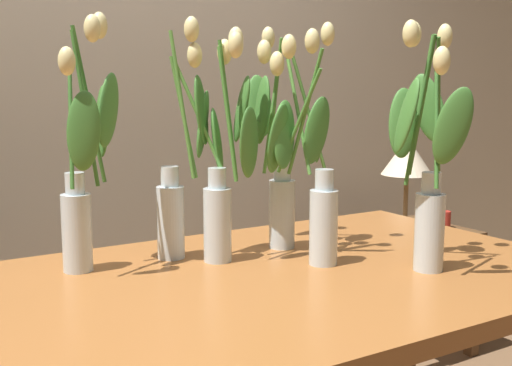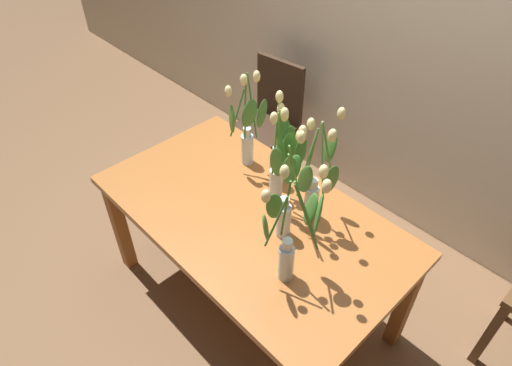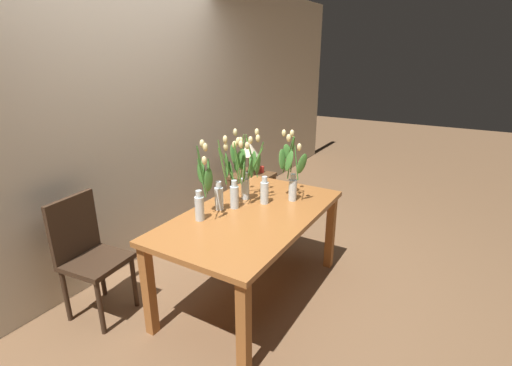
% 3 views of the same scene
% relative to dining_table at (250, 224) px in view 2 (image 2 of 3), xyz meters
% --- Properties ---
extents(ground_plane, '(18.00, 18.00, 0.00)m').
position_rel_dining_table_xyz_m(ground_plane, '(0.00, 0.00, -0.65)').
color(ground_plane, brown).
extents(room_wall_rear, '(9.00, 0.10, 2.70)m').
position_rel_dining_table_xyz_m(room_wall_rear, '(0.00, 1.31, 0.70)').
color(room_wall_rear, beige).
rests_on(room_wall_rear, ground).
extents(dining_table, '(1.60, 0.90, 0.74)m').
position_rel_dining_table_xyz_m(dining_table, '(0.00, 0.00, 0.00)').
color(dining_table, '#A3602D').
rests_on(dining_table, ground).
extents(tulip_vase_0, '(0.17, 0.20, 0.59)m').
position_rel_dining_table_xyz_m(tulip_vase_0, '(-0.28, 0.25, 0.31)').
color(tulip_vase_0, silver).
rests_on(tulip_vase_0, dining_table).
extents(tulip_vase_1, '(0.13, 0.16, 0.56)m').
position_rel_dining_table_xyz_m(tulip_vase_1, '(0.03, 0.16, 0.28)').
color(tulip_vase_1, silver).
rests_on(tulip_vase_1, dining_table).
extents(tulip_vase_2, '(0.23, 0.28, 0.58)m').
position_rel_dining_table_xyz_m(tulip_vase_2, '(0.39, -0.14, 0.33)').
color(tulip_vase_2, silver).
rests_on(tulip_vase_2, dining_table).
extents(tulip_vase_3, '(0.18, 0.13, 0.59)m').
position_rel_dining_table_xyz_m(tulip_vase_3, '(-0.04, 0.24, 0.30)').
color(tulip_vase_3, silver).
rests_on(tulip_vase_3, dining_table).
extents(tulip_vase_4, '(0.23, 0.27, 0.59)m').
position_rel_dining_table_xyz_m(tulip_vase_4, '(0.23, 0.19, 0.33)').
color(tulip_vase_4, silver).
rests_on(tulip_vase_4, dining_table).
extents(tulip_vase_5, '(0.15, 0.18, 0.55)m').
position_rel_dining_table_xyz_m(tulip_vase_5, '(0.20, 0.05, 0.27)').
color(tulip_vase_5, silver).
rests_on(tulip_vase_5, dining_table).
extents(dining_chair, '(0.44, 0.44, 0.93)m').
position_rel_dining_table_xyz_m(dining_chair, '(-0.79, 0.94, -0.12)').
color(dining_chair, '#382619').
rests_on(dining_chair, ground).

